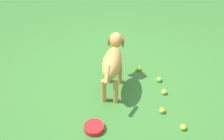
{
  "coord_description": "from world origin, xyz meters",
  "views": [
    {
      "loc": [
        0.69,
        -2.68,
        2.32
      ],
      "look_at": [
        -0.06,
        -0.09,
        0.34
      ],
      "focal_mm": 44.37,
      "sensor_mm": 36.0,
      "label": 1
    }
  ],
  "objects": [
    {
      "name": "tennis_ball_1",
      "position": [
        0.61,
        -0.29,
        0.03
      ],
      "size": [
        0.07,
        0.07,
        0.07
      ],
      "primitive_type": "sphere",
      "color": "#C9DC2D",
      "rests_on": "ground"
    },
    {
      "name": "ground",
      "position": [
        0.0,
        0.0,
        0.0
      ],
      "size": [
        14.0,
        14.0,
        0.0
      ],
      "primitive_type": "plane",
      "color": "#38722D"
    },
    {
      "name": "tennis_ball_2",
      "position": [
        0.49,
        0.28,
        0.03
      ],
      "size": [
        0.07,
        0.07,
        0.07
      ],
      "primitive_type": "sphere",
      "color": "#BFD233",
      "rests_on": "ground"
    },
    {
      "name": "dog",
      "position": [
        -0.06,
        -0.03,
        0.43
      ],
      "size": [
        0.3,
        0.96,
        0.65
      ],
      "rotation": [
        0.0,
        0.0,
        1.7
      ],
      "color": "#C69347",
      "rests_on": "ground"
    },
    {
      "name": "water_bowl",
      "position": [
        -0.07,
        -0.76,
        0.03
      ],
      "size": [
        0.22,
        0.22,
        0.06
      ],
      "primitive_type": "cylinder",
      "color": "red",
      "rests_on": "ground"
    },
    {
      "name": "tennis_ball_4",
      "position": [
        0.87,
        -0.49,
        0.03
      ],
      "size": [
        0.07,
        0.07,
        0.07
      ],
      "primitive_type": "sphere",
      "color": "yellow",
      "rests_on": "ground"
    },
    {
      "name": "tennis_ball_3",
      "position": [
        0.59,
        0.04,
        0.03
      ],
      "size": [
        0.07,
        0.07,
        0.07
      ],
      "primitive_type": "sphere",
      "color": "#D2D736",
      "rests_on": "ground"
    },
    {
      "name": "tennis_ball_0",
      "position": [
        0.18,
        0.44,
        0.03
      ],
      "size": [
        0.07,
        0.07,
        0.07
      ],
      "primitive_type": "sphere",
      "color": "#D0DF2B",
      "rests_on": "ground"
    }
  ]
}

